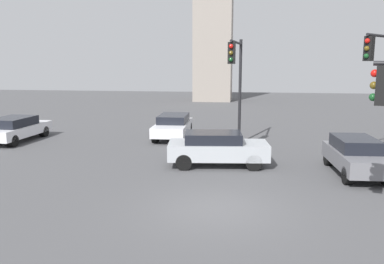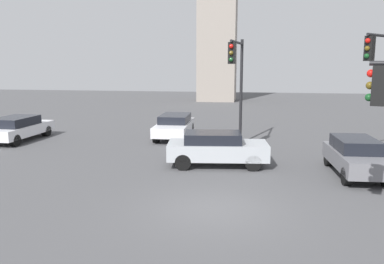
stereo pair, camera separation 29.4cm
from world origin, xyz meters
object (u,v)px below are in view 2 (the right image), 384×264
at_px(traffic_light_0, 237,71).
at_px(traffic_light_1, 382,72).
at_px(car_3, 17,128).
at_px(car_4, 175,125).
at_px(car_0, 216,148).
at_px(car_5, 356,156).

relative_size(traffic_light_0, traffic_light_1, 0.99).
bearing_deg(traffic_light_1, car_3, -57.52).
relative_size(traffic_light_0, car_4, 1.21).
distance_m(car_0, car_3, 12.54).
height_order(traffic_light_0, car_0, traffic_light_0).
bearing_deg(car_4, traffic_light_1, 62.80).
distance_m(car_4, car_5, 11.07).
xyz_separation_m(car_0, car_3, (-11.94, 3.86, -0.05)).
distance_m(traffic_light_0, car_0, 4.85).
xyz_separation_m(traffic_light_0, car_4, (-3.80, 2.66, -3.30)).
relative_size(car_4, car_5, 1.12).
height_order(traffic_light_0, car_3, traffic_light_0).
bearing_deg(car_4, car_0, 25.09).
relative_size(car_3, car_4, 0.98).
height_order(car_3, car_5, car_5).
relative_size(traffic_light_1, car_3, 1.24).
distance_m(traffic_light_1, car_0, 7.80).
xyz_separation_m(traffic_light_0, traffic_light_1, (6.27, -2.13, 0.03)).
bearing_deg(car_0, car_5, -12.06).
distance_m(traffic_light_0, car_4, 5.70).
bearing_deg(traffic_light_1, car_0, -38.64).
xyz_separation_m(traffic_light_1, car_4, (-10.08, 4.79, -3.33)).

